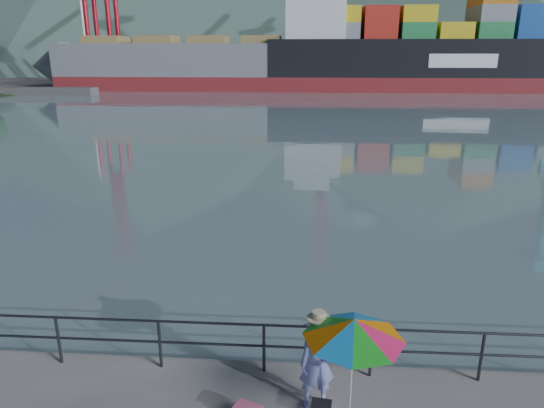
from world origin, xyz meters
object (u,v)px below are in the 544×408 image
(bulk_carrier, at_px, (226,62))
(container_ship, at_px, (465,51))
(beach_umbrella, at_px, (354,329))
(fisherman, at_px, (317,363))

(bulk_carrier, bearing_deg, container_ship, 0.67)
(beach_umbrella, bearing_deg, bulk_carrier, 100.48)
(container_ship, bearing_deg, fisherman, -108.23)
(fisherman, distance_m, beach_umbrella, 1.17)
(fisherman, xyz_separation_m, beach_umbrella, (0.52, -0.43, 0.95))
(beach_umbrella, height_order, container_ship, container_ship)
(bulk_carrier, distance_m, container_ship, 37.88)
(beach_umbrella, xyz_separation_m, container_ship, (24.04, 74.99, 4.06))
(bulk_carrier, relative_size, container_ship, 0.87)
(beach_umbrella, distance_m, bulk_carrier, 75.86)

